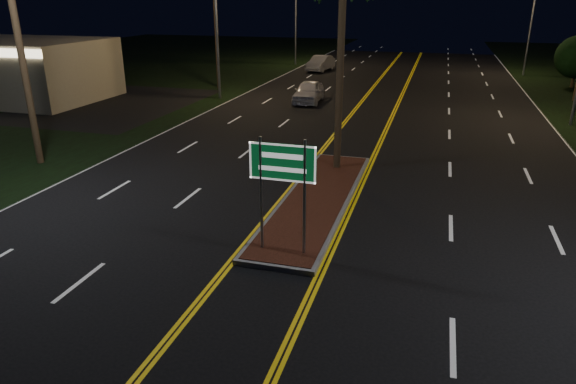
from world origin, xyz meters
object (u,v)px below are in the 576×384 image
at_px(median_island, 317,199).
at_px(streetlight_right_far, 529,9).
at_px(streetlight_left_mid, 221,13).
at_px(car_far, 321,62).
at_px(highway_sign, 282,173).
at_px(car_near, 309,90).
at_px(streetlight_left_far, 299,7).

distance_m(median_island, streetlight_right_far, 37.00).
xyz_separation_m(streetlight_left_mid, car_far, (3.25, 15.89, -4.82)).
height_order(streetlight_left_mid, car_far, streetlight_left_mid).
relative_size(highway_sign, streetlight_right_far, 0.36).
relative_size(median_island, car_near, 2.05).
xyz_separation_m(median_island, car_near, (-4.67, 17.38, 0.75)).
height_order(streetlight_left_mid, streetlight_right_far, same).
bearing_deg(highway_sign, median_island, 90.00).
height_order(highway_sign, car_near, highway_sign).
xyz_separation_m(highway_sign, car_near, (-4.67, 21.58, -1.57)).
bearing_deg(highway_sign, streetlight_left_mid, 116.59).
relative_size(highway_sign, car_far, 0.64).
bearing_deg(car_near, highway_sign, -81.28).
distance_m(highway_sign, streetlight_left_mid, 23.93).
height_order(median_island, highway_sign, highway_sign).
xyz_separation_m(median_island, streetlight_right_far, (10.61, 35.00, 5.57)).
height_order(streetlight_left_mid, streetlight_left_far, same).
xyz_separation_m(median_island, highway_sign, (0.00, -4.20, 2.32)).
bearing_deg(highway_sign, car_far, 101.23).
distance_m(highway_sign, car_near, 22.13).
bearing_deg(car_far, car_near, -72.44).
bearing_deg(streetlight_left_far, streetlight_left_mid, -90.00).
distance_m(streetlight_left_mid, car_near, 7.66).
height_order(median_island, streetlight_right_far, streetlight_right_far).
xyz_separation_m(streetlight_left_far, car_far, (3.25, -4.11, -4.82)).
distance_m(highway_sign, streetlight_left_far, 42.67).
bearing_deg(streetlight_left_far, highway_sign, -75.56).
relative_size(median_island, highway_sign, 3.20).
distance_m(highway_sign, car_far, 37.85).
bearing_deg(streetlight_left_far, car_far, -51.70).
xyz_separation_m(streetlight_right_far, car_far, (-17.98, -2.11, -4.82)).
height_order(streetlight_left_mid, car_near, streetlight_left_mid).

